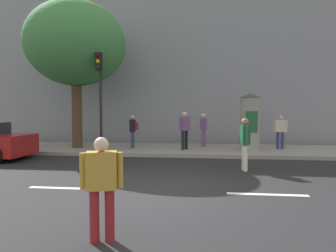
# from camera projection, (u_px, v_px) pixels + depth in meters

# --- Properties ---
(ground_plane) EXTENTS (80.00, 80.00, 0.00)m
(ground_plane) POSITION_uv_depth(u_px,v_px,m) (162.00, 191.00, 6.92)
(ground_plane) COLOR #232326
(sidewalk_curb) EXTENTS (36.00, 4.00, 0.15)m
(sidewalk_curb) POSITION_uv_depth(u_px,v_px,m) (182.00, 150.00, 13.86)
(sidewalk_curb) COLOR gray
(sidewalk_curb) RESTS_ON ground_plane
(lane_markings) EXTENTS (25.80, 0.16, 0.01)m
(lane_markings) POSITION_uv_depth(u_px,v_px,m) (162.00, 191.00, 6.92)
(lane_markings) COLOR silver
(lane_markings) RESTS_ON ground_plane
(building_backdrop) EXTENTS (36.00, 5.00, 8.99)m
(building_backdrop) POSITION_uv_depth(u_px,v_px,m) (188.00, 70.00, 18.60)
(building_backdrop) COLOR gray
(building_backdrop) RESTS_ON ground_plane
(traffic_light) EXTENTS (0.24, 0.45, 4.16)m
(traffic_light) POSITION_uv_depth(u_px,v_px,m) (100.00, 85.00, 12.35)
(traffic_light) COLOR black
(traffic_light) RESTS_ON sidewalk_curb
(poster_column) EXTENTS (0.93, 0.93, 2.53)m
(poster_column) POSITION_uv_depth(u_px,v_px,m) (250.00, 121.00, 12.99)
(poster_column) COLOR gray
(poster_column) RESTS_ON sidewalk_curb
(street_tree) EXTENTS (4.63, 4.63, 6.85)m
(street_tree) POSITION_uv_depth(u_px,v_px,m) (76.00, 44.00, 13.82)
(street_tree) COLOR #4C3826
(street_tree) RESTS_ON sidewalk_curb
(pedestrian_in_red_top) EXTENTS (0.28, 0.61, 1.66)m
(pedestrian_in_red_top) POSITION_uv_depth(u_px,v_px,m) (245.00, 140.00, 9.31)
(pedestrian_in_red_top) COLOR silver
(pedestrian_in_red_top) RESTS_ON ground_plane
(pedestrian_tallest) EXTENTS (0.59, 0.34, 1.51)m
(pedestrian_tallest) POSITION_uv_depth(u_px,v_px,m) (102.00, 181.00, 4.22)
(pedestrian_tallest) COLOR maroon
(pedestrian_tallest) RESTS_ON ground_plane
(pedestrian_with_bag) EXTENTS (0.56, 0.35, 1.54)m
(pedestrian_with_bag) POSITION_uv_depth(u_px,v_px,m) (280.00, 130.00, 13.46)
(pedestrian_with_bag) COLOR navy
(pedestrian_with_bag) RESTS_ON sidewalk_curb
(pedestrian_in_light_jacket) EXTENTS (0.42, 0.65, 1.54)m
(pedestrian_in_light_jacket) POSITION_uv_depth(u_px,v_px,m) (133.00, 128.00, 13.83)
(pedestrian_in_light_jacket) COLOR navy
(pedestrian_in_light_jacket) RESTS_ON sidewalk_curb
(pedestrian_near_pole) EXTENTS (0.48, 0.56, 1.71)m
(pedestrian_near_pole) POSITION_uv_depth(u_px,v_px,m) (185.00, 127.00, 13.24)
(pedestrian_near_pole) COLOR black
(pedestrian_near_pole) RESTS_ON sidewalk_curb
(pedestrian_with_backpack) EXTENTS (0.34, 0.60, 1.62)m
(pedestrian_with_backpack) POSITION_uv_depth(u_px,v_px,m) (203.00, 127.00, 14.24)
(pedestrian_with_backpack) COLOR #724C84
(pedestrian_with_backpack) RESTS_ON sidewalk_curb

